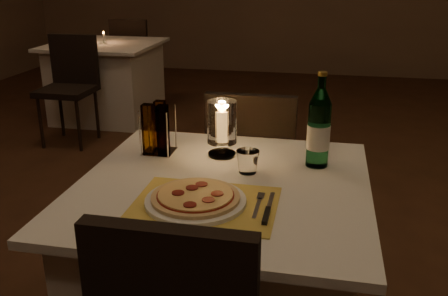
% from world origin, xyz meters
% --- Properties ---
extents(floor, '(8.00, 10.00, 0.02)m').
position_xyz_m(floor, '(0.00, 0.00, -0.01)').
color(floor, '#452616').
rests_on(floor, ground).
extents(main_table, '(1.00, 1.00, 0.74)m').
position_xyz_m(main_table, '(-0.08, -0.52, 0.37)').
color(main_table, silver).
rests_on(main_table, ground).
extents(chair_far, '(0.42, 0.42, 0.90)m').
position_xyz_m(chair_far, '(-0.08, 0.19, 0.55)').
color(chair_far, black).
rests_on(chair_far, ground).
extents(placemat, '(0.45, 0.34, 0.00)m').
position_xyz_m(placemat, '(-0.10, -0.70, 0.74)').
color(placemat, gold).
rests_on(placemat, main_table).
extents(plate, '(0.32, 0.32, 0.01)m').
position_xyz_m(plate, '(-0.13, -0.70, 0.75)').
color(plate, white).
rests_on(plate, placemat).
extents(pizza, '(0.28, 0.28, 0.02)m').
position_xyz_m(pizza, '(-0.13, -0.70, 0.77)').
color(pizza, '#D8B77F').
rests_on(pizza, plate).
extents(fork, '(0.02, 0.18, 0.00)m').
position_xyz_m(fork, '(0.07, -0.67, 0.75)').
color(fork, silver).
rests_on(fork, placemat).
extents(knife, '(0.02, 0.22, 0.01)m').
position_xyz_m(knife, '(0.10, -0.73, 0.75)').
color(knife, black).
rests_on(knife, placemat).
extents(tumbler, '(0.08, 0.08, 0.08)m').
position_xyz_m(tumbler, '(-0.01, -0.41, 0.78)').
color(tumbler, white).
rests_on(tumbler, main_table).
extents(water_bottle, '(0.09, 0.09, 0.35)m').
position_xyz_m(water_bottle, '(0.23, -0.29, 0.88)').
color(water_bottle, '#5BAA7A').
rests_on(water_bottle, main_table).
extents(hurricane_candle, '(0.12, 0.12, 0.22)m').
position_xyz_m(hurricane_candle, '(-0.14, -0.26, 0.87)').
color(hurricane_candle, white).
rests_on(hurricane_candle, main_table).
extents(cruet_caddy, '(0.12, 0.12, 0.21)m').
position_xyz_m(cruet_caddy, '(-0.39, -0.29, 0.84)').
color(cruet_caddy, white).
rests_on(cruet_caddy, main_table).
extents(neighbor_table_left, '(1.00, 1.00, 0.74)m').
position_xyz_m(neighbor_table_left, '(-1.87, 2.45, 0.37)').
color(neighbor_table_left, silver).
rests_on(neighbor_table_left, ground).
extents(neighbor_chair_la, '(0.42, 0.42, 0.90)m').
position_xyz_m(neighbor_chair_la, '(-1.87, 1.73, 0.55)').
color(neighbor_chair_la, black).
rests_on(neighbor_chair_la, ground).
extents(neighbor_chair_lb, '(0.42, 0.42, 0.90)m').
position_xyz_m(neighbor_chair_lb, '(-1.87, 3.16, 0.55)').
color(neighbor_chair_lb, black).
rests_on(neighbor_chair_lb, ground).
extents(neighbor_candle_left, '(0.03, 0.03, 0.11)m').
position_xyz_m(neighbor_candle_left, '(-1.87, 2.45, 0.79)').
color(neighbor_candle_left, white).
rests_on(neighbor_candle_left, neighbor_table_left).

